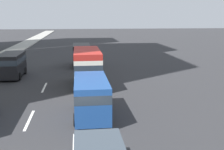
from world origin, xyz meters
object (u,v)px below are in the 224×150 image
Objects in this scene: van_third at (12,64)px; van_sixth at (91,95)px; van_lead at (82,54)px; minibus_fourth at (87,66)px.

van_third is 13.73m from van_sixth.
van_lead is 1.08× the size of van_third.
van_lead is at bearing 0.97° from van_sixth.
van_sixth is (-11.73, -7.15, -0.04)m from van_third.
van_lead reaches higher than van_sixth.
van_third is at bearing 58.65° from minibus_fourth.
van_sixth is (-16.99, -0.29, -0.17)m from van_lead.
van_third reaches higher than van_sixth.
van_third is at bearing 31.37° from van_sixth.
minibus_fourth is (-9.64, -0.32, 0.23)m from van_lead.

